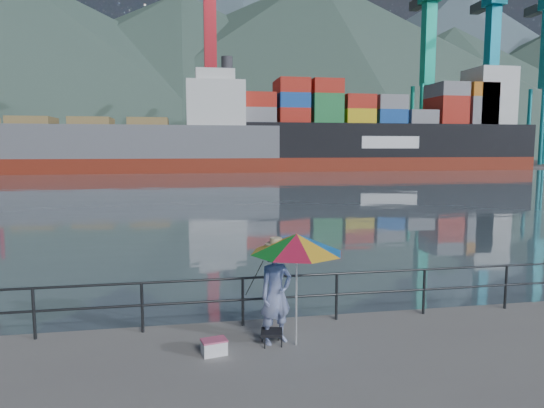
{
  "coord_description": "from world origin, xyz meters",
  "views": [
    {
      "loc": [
        -0.12,
        -7.87,
        3.65
      ],
      "look_at": [
        2.39,
        6.0,
        2.0
      ],
      "focal_mm": 32.0,
      "sensor_mm": 36.0,
      "label": 1
    }
  ],
  "objects": [
    {
      "name": "beach_umbrella",
      "position": [
        1.85,
        0.54,
        1.92
      ],
      "size": [
        1.83,
        1.83,
        2.1
      ],
      "color": "white",
      "rests_on": "ground"
    },
    {
      "name": "container_stacks",
      "position": [
        31.72,
        94.05,
        2.95
      ],
      "size": [
        58.0,
        8.4,
        7.8
      ],
      "color": "gray",
      "rests_on": "ground"
    },
    {
      "name": "guardrail",
      "position": [
        0.0,
        1.7,
        0.52
      ],
      "size": [
        22.0,
        0.06,
        1.03
      ],
      "color": "#2D3033",
      "rests_on": "ground"
    },
    {
      "name": "mountains",
      "position": [
        38.82,
        207.75,
        35.55
      ],
      "size": [
        600.0,
        332.8,
        80.0
      ],
      "color": "#385147",
      "rests_on": "ground"
    },
    {
      "name": "bulk_carrier",
      "position": [
        -10.25,
        71.24,
        4.09
      ],
      "size": [
        53.57,
        9.27,
        14.5
      ],
      "color": "maroon",
      "rests_on": "ground"
    },
    {
      "name": "far_dock",
      "position": [
        10.0,
        93.0,
        0.0
      ],
      "size": [
        200.0,
        40.0,
        0.4
      ],
      "primitive_type": "cube",
      "color": "#514F4C",
      "rests_on": "ground"
    },
    {
      "name": "folding_stool",
      "position": [
        1.41,
        0.64,
        0.14
      ],
      "size": [
        0.47,
        0.47,
        0.26
      ],
      "color": "black",
      "rests_on": "ground"
    },
    {
      "name": "fishing_rod",
      "position": [
        1.26,
        1.93,
        0.0
      ],
      "size": [
        0.15,
        1.68,
        1.19
      ],
      "primitive_type": "cylinder",
      "rotation": [
        0.96,
        0.0,
        0.08
      ],
      "color": "black",
      "rests_on": "ground"
    },
    {
      "name": "cooler_bag",
      "position": [
        0.33,
        0.4,
        0.12
      ],
      "size": [
        0.47,
        0.36,
        0.25
      ],
      "primitive_type": "cube",
      "rotation": [
        0.0,
        0.0,
        0.21
      ],
      "color": "white",
      "rests_on": "ground"
    },
    {
      "name": "port_cranes",
      "position": [
        31.0,
        84.0,
        16.0
      ],
      "size": [
        116.0,
        28.0,
        38.4
      ],
      "color": "#BC2839",
      "rests_on": "ground"
    },
    {
      "name": "fisherman",
      "position": [
        1.51,
        0.76,
        0.92
      ],
      "size": [
        0.79,
        0.66,
        1.85
      ],
      "primitive_type": "imported",
      "rotation": [
        0.0,
        0.0,
        0.39
      ],
      "color": "#2F4999",
      "rests_on": "ground"
    },
    {
      "name": "harbor_water",
      "position": [
        0.0,
        130.0,
        0.0
      ],
      "size": [
        500.0,
        280.0,
        0.0
      ],
      "primitive_type": "cube",
      "color": "slate",
      "rests_on": "ground"
    },
    {
      "name": "container_ship",
      "position": [
        35.1,
        72.29,
        5.89
      ],
      "size": [
        53.63,
        8.94,
        18.1
      ],
      "color": "maroon",
      "rests_on": "ground"
    }
  ]
}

